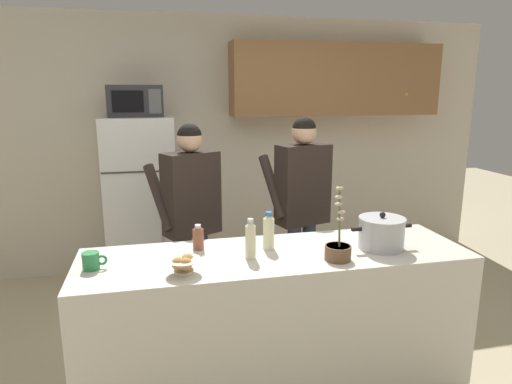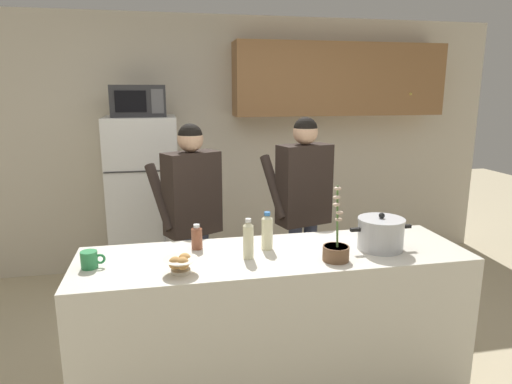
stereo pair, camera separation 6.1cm
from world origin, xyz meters
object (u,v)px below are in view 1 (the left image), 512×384
bottle_near_edge (250,239)px  potted_orchid (338,249)px  person_by_sink (302,195)px  person_near_pot (191,205)px  refrigerator (142,203)px  microwave (136,101)px  cooking_pot (381,233)px  bottle_far_corner (198,237)px  bread_bowl (184,264)px  bottle_mid_counter (269,231)px  coffee_mug (91,261)px

bottle_near_edge → potted_orchid: potted_orchid is taller
bottle_near_edge → person_by_sink: bearing=56.8°
person_near_pot → person_by_sink: (0.89, 0.03, 0.03)m
person_near_pot → refrigerator: bearing=112.2°
person_near_pot → microwave: bearing=112.6°
cooking_pot → bottle_far_corner: 1.12m
bread_bowl → bottle_mid_counter: size_ratio=0.80×
bottle_near_edge → coffee_mug: bearing=178.0°
bottle_far_corner → bottle_near_edge: bearing=-37.9°
microwave → potted_orchid: 2.44m
microwave → bottle_mid_counter: bearing=-65.6°
cooking_pot → bottle_far_corner: (-1.09, 0.23, -0.02)m
bottle_near_edge → potted_orchid: size_ratio=0.55×
refrigerator → coffee_mug: bearing=-96.7°
refrigerator → bottle_near_edge: (0.65, -1.90, 0.22)m
bottle_far_corner → refrigerator: bearing=102.6°
refrigerator → person_by_sink: (1.28, -0.93, 0.23)m
person_near_pot → bottle_far_corner: (-0.02, -0.72, -0.02)m
person_near_pot → potted_orchid: 1.30m
refrigerator → microwave: bearing=-89.9°
person_by_sink → bottle_mid_counter: size_ratio=7.14×
person_near_pot → bread_bowl: bearing=-96.9°
refrigerator → bottle_mid_counter: bearing=-65.9°
bottle_far_corner → potted_orchid: potted_orchid is taller
bread_bowl → bottle_far_corner: 0.38m
person_by_sink → microwave: bearing=144.7°
microwave → bottle_near_edge: bearing=-70.8°
person_by_sink → bottle_mid_counter: (-0.49, -0.84, -0.01)m
coffee_mug → bread_bowl: size_ratio=0.70×
cooking_pot → bottle_mid_counter: bottle_mid_counter is taller
person_near_pot → cooking_pot: bearing=-41.3°
bread_bowl → potted_orchid: 0.87m
person_by_sink → bottle_far_corner: (-0.91, -0.75, -0.04)m
microwave → person_near_pot: bearing=-67.4°
person_by_sink → bread_bowl: 1.51m
refrigerator → bread_bowl: refrigerator is taller
person_near_pot → coffee_mug: bearing=-124.1°
bread_bowl → coffee_mug: bearing=160.1°
bread_bowl → bottle_far_corner: bearing=72.6°
cooking_pot → coffee_mug: (-1.69, 0.04, -0.05)m
coffee_mug → bottle_far_corner: size_ratio=0.85×
refrigerator → person_by_sink: bearing=-36.0°
coffee_mug → bread_bowl: bearing=-19.9°
person_near_pot → potted_orchid: size_ratio=3.76×
person_near_pot → bottle_mid_counter: (0.40, -0.81, 0.02)m
refrigerator → person_near_pot: (0.39, -0.96, 0.20)m
bread_bowl → person_near_pot: bearing=83.1°
refrigerator → cooking_pot: size_ratio=4.15×
person_by_sink → bottle_near_edge: person_by_sink is taller
microwave → cooking_pot: (1.47, -1.89, -0.75)m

